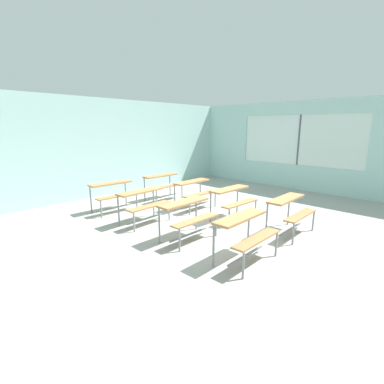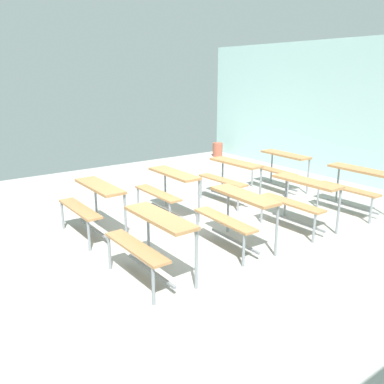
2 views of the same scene
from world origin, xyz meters
TOP-DOWN VIEW (x-y plane):
  - ground at (0.00, 0.00)m, footprint 10.00×9.00m
  - wall_back at (0.00, 4.50)m, footprint 10.00×0.12m
  - wall_right at (5.00, -0.13)m, footprint 0.12×9.00m
  - desk_bench_r0c0 at (-0.86, -1.27)m, footprint 1.11×0.60m
  - desk_bench_r0c1 at (0.79, -1.26)m, footprint 1.11×0.61m
  - desk_bench_r1c0 at (-0.87, 0.03)m, footprint 1.10×0.59m
  - desk_bench_r1c1 at (0.71, 0.11)m, footprint 1.12×0.63m
  - desk_bench_r2c0 at (-0.89, 1.41)m, footprint 1.12×0.63m
  - desk_bench_r2c1 at (0.74, 1.37)m, footprint 1.11×0.60m
  - desk_bench_r3c0 at (-0.88, 2.73)m, footprint 1.12×0.63m
  - desk_bench_r3c1 at (0.78, 2.72)m, footprint 1.10×0.59m

SIDE VIEW (x-z plane):
  - ground at x=0.00m, z-range -0.05..0.00m
  - desk_bench_r0c0 at x=-0.86m, z-range 0.19..0.93m
  - desk_bench_r0c1 at x=0.79m, z-range 0.19..0.93m
  - desk_bench_r1c0 at x=-0.87m, z-range 0.19..0.93m
  - desk_bench_r1c1 at x=0.71m, z-range 0.19..0.93m
  - desk_bench_r2c0 at x=-0.89m, z-range 0.19..0.93m
  - desk_bench_r2c1 at x=0.74m, z-range 0.19..0.93m
  - desk_bench_r3c0 at x=-0.88m, z-range 0.19..0.93m
  - desk_bench_r3c1 at x=0.78m, z-range 0.19..0.93m
  - wall_right at x=5.00m, z-range -0.05..2.95m
  - wall_back at x=0.00m, z-range 0.00..3.00m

